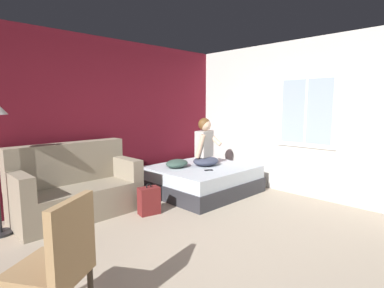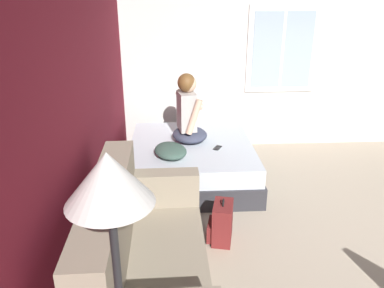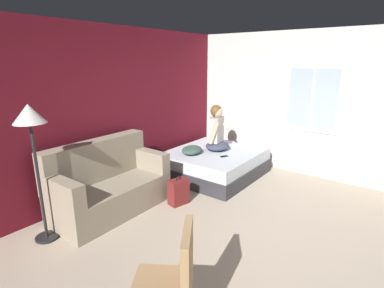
% 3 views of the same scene
% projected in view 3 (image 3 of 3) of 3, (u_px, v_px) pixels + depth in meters
% --- Properties ---
extents(ground_plane, '(40.00, 40.00, 0.00)m').
position_uv_depth(ground_plane, '(258.00, 257.00, 3.42)').
color(ground_plane, tan).
extents(wall_back_accent, '(10.89, 0.16, 2.70)m').
position_uv_depth(wall_back_accent, '(97.00, 114.00, 4.70)').
color(wall_back_accent, maroon).
rests_on(wall_back_accent, ground).
extents(wall_side_with_window, '(0.19, 6.91, 2.70)m').
position_uv_depth(wall_side_with_window, '(336.00, 107.00, 5.36)').
color(wall_side_with_window, silver).
rests_on(wall_side_with_window, ground).
extents(bed, '(1.75, 1.58, 0.48)m').
position_uv_depth(bed, '(215.00, 163.00, 5.80)').
color(bed, '#2D2D33').
rests_on(bed, ground).
extents(couch, '(1.71, 0.84, 1.04)m').
position_uv_depth(couch, '(108.00, 185.00, 4.40)').
color(couch, gray).
rests_on(couch, ground).
extents(side_chair, '(0.64, 0.64, 0.98)m').
position_uv_depth(side_chair, '(171.00, 281.00, 2.30)').
color(side_chair, '#382D23').
rests_on(side_chair, ground).
extents(person_seated, '(0.59, 0.52, 0.88)m').
position_uv_depth(person_seated, '(217.00, 132.00, 5.74)').
color(person_seated, '#383D51').
rests_on(person_seated, bed).
extents(backpack, '(0.33, 0.28, 0.46)m').
position_uv_depth(backpack, '(178.00, 192.00, 4.64)').
color(backpack, maroon).
rests_on(backpack, ground).
extents(throw_pillow, '(0.57, 0.49, 0.14)m').
position_uv_depth(throw_pillow, '(192.00, 150.00, 5.57)').
color(throw_pillow, '#385147').
rests_on(throw_pillow, bed).
extents(cell_phone, '(0.16, 0.13, 0.01)m').
position_uv_depth(cell_phone, '(224.00, 156.00, 5.42)').
color(cell_phone, black).
rests_on(cell_phone, bed).
extents(floor_lamp, '(0.36, 0.36, 1.70)m').
position_uv_depth(floor_lamp, '(31.00, 128.00, 3.39)').
color(floor_lamp, black).
rests_on(floor_lamp, ground).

